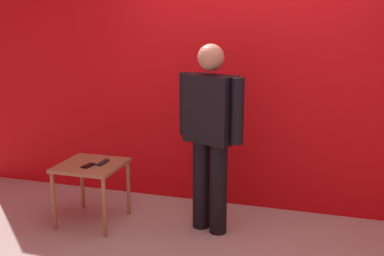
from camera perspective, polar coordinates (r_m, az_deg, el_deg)
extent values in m
cube|color=red|center=(4.55, 7.06, 7.60)|extent=(6.33, 0.12, 2.83)
cylinder|color=black|center=(4.19, 1.14, -6.92)|extent=(0.20, 0.20, 0.82)
cylinder|color=black|center=(4.09, 3.26, -7.46)|extent=(0.20, 0.20, 0.82)
cube|color=black|center=(3.95, 2.27, 2.35)|extent=(0.49, 0.37, 0.58)
cube|color=red|center=(4.04, 3.24, 3.00)|extent=(0.12, 0.06, 0.49)
cube|color=#C68CB7|center=(4.05, 3.29, 2.77)|extent=(0.04, 0.02, 0.44)
cylinder|color=black|center=(4.11, -0.79, 2.99)|extent=(0.14, 0.14, 0.55)
cylinder|color=black|center=(3.80, 5.59, 2.08)|extent=(0.14, 0.14, 0.55)
sphere|color=#A87A5B|center=(3.89, 2.33, 8.67)|extent=(0.23, 0.23, 0.23)
cube|color=olive|center=(4.34, -12.31, -4.49)|extent=(0.56, 0.56, 0.03)
cylinder|color=olive|center=(4.36, -16.63, -8.64)|extent=(0.04, 0.04, 0.54)
cylinder|color=olive|center=(4.12, -10.72, -9.62)|extent=(0.04, 0.04, 0.54)
cylinder|color=olive|center=(4.76, -13.34, -6.58)|extent=(0.04, 0.04, 0.54)
cylinder|color=olive|center=(4.54, -7.82, -7.32)|extent=(0.04, 0.04, 0.54)
cube|color=black|center=(4.27, -12.59, -4.53)|extent=(0.09, 0.15, 0.01)
cube|color=black|center=(4.32, -10.85, -4.18)|extent=(0.05, 0.17, 0.02)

